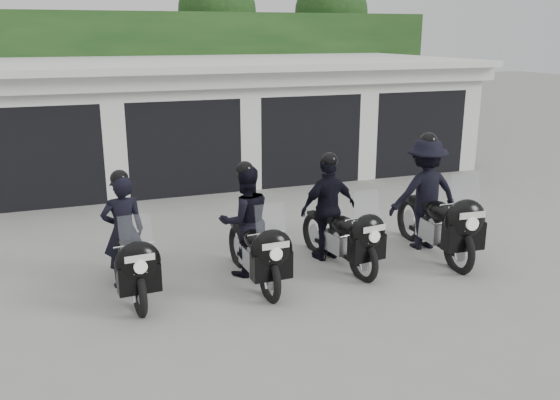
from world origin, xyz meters
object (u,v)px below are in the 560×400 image
object	(u,v)px
police_bike_b	(250,230)
police_bike_d	(430,201)
police_bike_a	(128,246)
police_bike_c	(334,216)

from	to	relation	value
police_bike_b	police_bike_d	world-z (taller)	police_bike_d
police_bike_b	police_bike_a	bearing A→B (deg)	175.44
police_bike_d	police_bike_a	bearing A→B (deg)	-176.42
police_bike_c	police_bike_b	bearing A→B (deg)	178.60
police_bike_a	police_bike_c	distance (m)	3.29
police_bike_a	police_bike_b	distance (m)	1.81
police_bike_a	police_bike_b	bearing A→B (deg)	-6.19
police_bike_a	police_bike_c	world-z (taller)	police_bike_c
police_bike_a	police_bike_d	xyz separation A→B (m)	(5.05, 0.02, 0.17)
police_bike_a	police_bike_d	bearing A→B (deg)	-3.66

